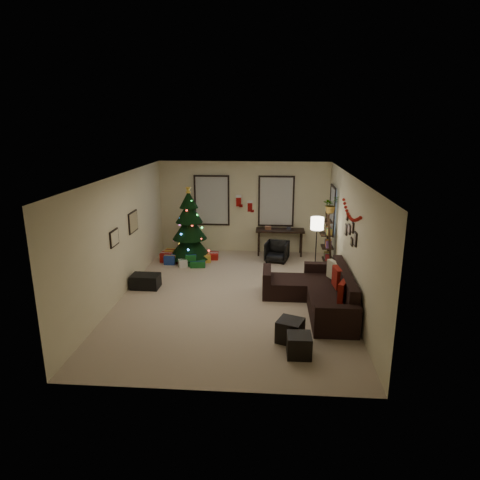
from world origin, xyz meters
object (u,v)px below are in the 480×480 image
Objects in this scene: desk at (280,233)px; sofa at (319,293)px; desk_chair at (277,251)px; christmas_tree at (190,230)px; bookshelf at (328,243)px.

sofa is at bearing -77.83° from desk.
desk_chair is (-0.86, 2.94, 0.01)m from sofa.
christmas_tree is 0.83× the size of sofa.
christmas_tree reaches higher than sofa.
sofa is 3.69m from desk.
desk is 1.79m from bookshelf.
desk_chair is at bearing 2.17° from christmas_tree.
christmas_tree is at bearing 171.40° from bookshelf.
desk reaches higher than desk_chair.
sofa is 1.69× the size of bookshelf.
sofa is (3.30, -2.84, -0.62)m from christmas_tree.
christmas_tree reaches higher than desk.
desk_chair is 1.54m from bookshelf.
sofa is at bearing -61.20° from desk_chair.
sofa is at bearing -101.08° from bookshelf.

